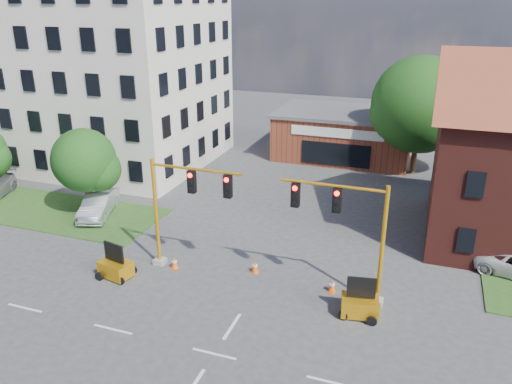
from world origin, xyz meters
The scene contains 15 objects.
ground centered at (0.00, 0.00, 0.00)m, with size 120.00×120.00×0.00m, color #3D3D3F.
grass_verge_nw centered at (-20.00, 10.00, 0.04)m, with size 22.00×6.00×0.08m, color #28491B.
office_block centered at (-20.00, 21.90, 10.31)m, with size 18.40×15.40×20.60m.
brick_shop centered at (0.00, 29.98, 2.16)m, with size 12.40×8.40×4.30m.
tree_large centered at (6.91, 27.08, 5.63)m, with size 8.34×7.94×9.84m.
tree_nw_front centered at (-13.78, 10.58, 3.74)m, with size 4.48×4.26×6.05m.
signal_mast_west centered at (-4.36, 6.00, 3.92)m, with size 5.30×0.60×6.20m.
signal_mast_east centered at (4.36, 6.00, 3.92)m, with size 5.30×0.60×6.20m.
trailer_west centered at (-7.48, 3.95, 0.60)m, with size 1.88×1.45×1.91m.
trailer_east centered at (5.33, 4.80, 0.61)m, with size 1.88×1.43×1.94m.
cone_a centered at (-4.97, 5.82, 0.34)m, with size 0.40×0.40×0.70m.
cone_b centered at (-0.63, 6.88, 0.34)m, with size 0.40×0.40×0.70m.
cone_c centered at (3.71, 6.38, 0.34)m, with size 0.40×0.40×0.70m.
cone_d centered at (5.51, 4.67, 0.34)m, with size 0.40×0.40×0.70m.
sedan_silver_front centered at (-13.33, 10.58, 0.80)m, with size 1.69×4.84×1.60m, color #A0A3A7.
Camera 1 is at (7.36, -15.51, 13.98)m, focal length 35.00 mm.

